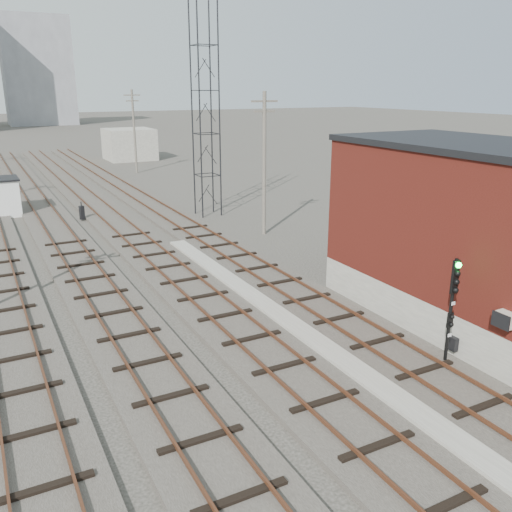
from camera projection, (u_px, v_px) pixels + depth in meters
ground at (74, 175)px, 59.72m from camera, size 320.00×320.00×0.00m
track_right at (154, 207)px, 43.05m from camera, size 3.20×90.00×0.39m
track_mid_right at (103, 212)px, 41.27m from camera, size 3.20×90.00×0.39m
track_mid_left at (48, 218)px, 39.50m from camera, size 3.20×90.00×0.39m
platform_curb at (300, 332)px, 21.02m from camera, size 0.90×28.00×0.26m
brick_building at (479, 235)px, 21.39m from camera, size 6.54×12.20×7.22m
lattice_tower at (206, 112)px, 38.79m from camera, size 1.60×1.60×15.00m
utility_pole_right_a at (264, 161)px, 34.12m from camera, size 1.80×0.24×9.00m
utility_pole_right_b at (134, 129)px, 59.48m from camera, size 1.80×0.24×9.00m
apartment_right at (37, 71)px, 135.47m from camera, size 16.00×12.00×26.00m
shed_right at (129, 144)px, 71.57m from camera, size 6.00×6.00×4.00m
signal_mast at (452, 305)px, 18.11m from camera, size 0.40×0.41×3.88m
switch_stand at (82, 212)px, 38.93m from camera, size 0.37×0.37×1.29m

